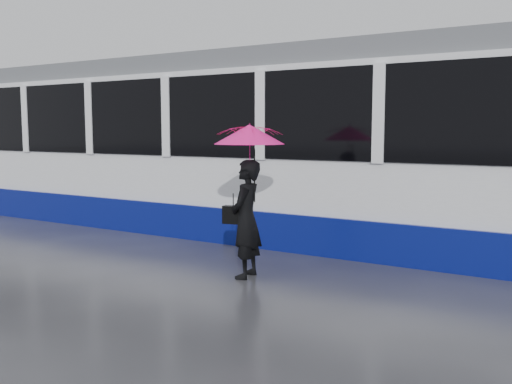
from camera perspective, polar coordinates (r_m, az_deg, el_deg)
The scene contains 6 objects.
ground at distance 8.73m, azimuth -6.05°, elevation -6.82°, with size 90.00×90.00×0.00m, color #29282D.
rails at distance 10.77m, azimuth 2.16°, elevation -4.23°, with size 34.00×1.51×0.02m.
tram at distance 10.19m, azimuth 6.48°, elevation 4.35°, with size 26.00×2.56×3.35m.
woman at distance 7.57m, azimuth -0.99°, elevation -2.72°, with size 0.58×0.38×1.58m, color black.
umbrella at distance 7.45m, azimuth -0.68°, elevation 4.40°, with size 1.09×1.09×1.07m.
handbag at distance 7.70m, azimuth -2.29°, elevation -2.28°, with size 0.30×0.17×0.42m.
Camera 1 is at (5.23, -6.70, 1.97)m, focal length 40.00 mm.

